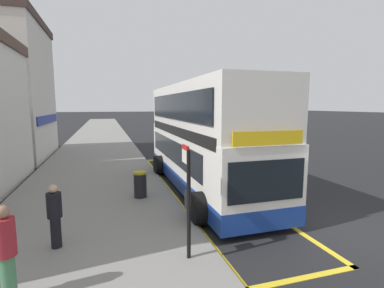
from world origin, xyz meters
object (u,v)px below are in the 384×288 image
Objects in this scene: pedestrian_waiting_near_sign at (6,250)px; litter_bin at (140,184)px; bus_stop_sign at (188,192)px; double_decker_bus at (203,140)px; parked_car_grey_across at (183,124)px; pedestrian_further_back at (55,214)px; parked_car_grey_behind at (212,136)px.

litter_bin is at bearing 60.55° from pedestrian_waiting_near_sign.
pedestrian_waiting_near_sign is (-3.40, -0.53, -0.56)m from bus_stop_sign.
bus_stop_sign is (-2.26, -5.49, -0.42)m from double_decker_bus.
parked_car_grey_across is 35.37m from pedestrian_further_back.
parked_car_grey_across is 4.31× the size of litter_bin.
parked_car_grey_behind is at bearing 67.46° from bus_stop_sign.
pedestrian_waiting_near_sign is 1.12× the size of pedestrian_further_back.
pedestrian_waiting_near_sign is (-10.82, -18.42, 0.29)m from parked_car_grey_behind.
bus_stop_sign is at bearing -83.37° from litter_bin.
pedestrian_waiting_near_sign reaches higher than litter_bin.
parked_car_grey_behind is at bearing 59.57° from pedestrian_waiting_near_sign.
pedestrian_waiting_near_sign reaches higher than pedestrian_further_back.
litter_bin is at bearing 53.52° from pedestrian_further_back.
litter_bin is at bearing -120.42° from parked_car_grey_behind.
parked_car_grey_behind is (7.42, 17.88, -0.85)m from bus_stop_sign.
double_decker_bus is at bearing 38.88° from pedestrian_further_back.
bus_stop_sign reaches higher than parked_car_grey_across.
double_decker_bus reaches higher than parked_car_grey_behind.
pedestrian_waiting_near_sign is at bearing -119.45° from litter_bin.
parked_car_grey_across is (9.27, 34.52, -0.85)m from bus_stop_sign.
pedestrian_waiting_near_sign is at bearing -104.46° from pedestrian_further_back.
parked_car_grey_across is 31.53m from litter_bin.
double_decker_bus is 29.89m from parked_car_grey_across.
bus_stop_sign reaches higher than parked_car_grey_behind.
double_decker_bus is 2.42× the size of parked_car_grey_behind.
bus_stop_sign is at bearing -112.39° from double_decker_bus.
parked_car_grey_across is 37.27m from pedestrian_waiting_near_sign.
bus_stop_sign is at bearing -112.16° from parked_car_grey_behind.
double_decker_bus is 3.27m from litter_bin.
parked_car_grey_behind is (-1.85, -16.64, 0.00)m from parked_car_grey_across.
litter_bin is at bearing 72.37° from parked_car_grey_across.
pedestrian_further_back is at bearing 70.32° from parked_car_grey_across.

